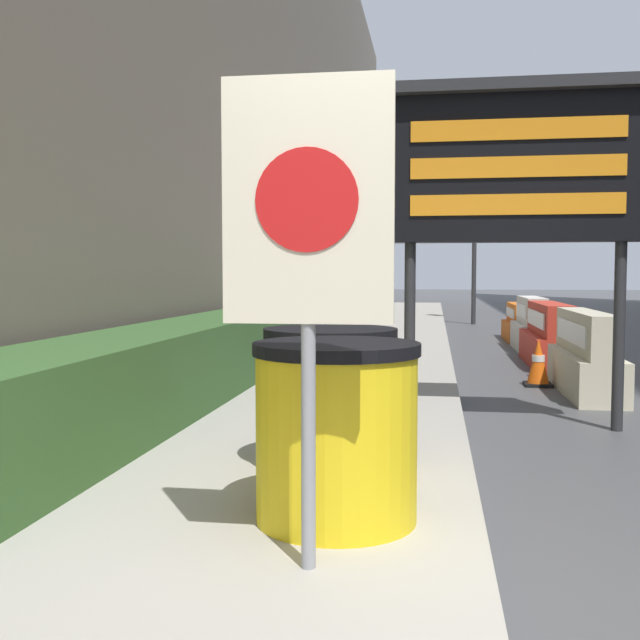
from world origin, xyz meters
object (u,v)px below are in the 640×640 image
at_px(message_board, 515,168).
at_px(jersey_barrier_white, 531,327).
at_px(barrel_drum_foreground, 336,431).
at_px(jersey_barrier_cream, 586,357).
at_px(jersey_barrier_red_striped, 550,338).
at_px(jersey_barrier_orange_near, 519,324).
at_px(warning_sign, 308,231).
at_px(traffic_cone_near, 538,363).
at_px(barrel_drum_middle, 330,399).
at_px(traffic_light_near_curb, 475,227).

bearing_deg(message_board, jersey_barrier_white, 81.54).
xyz_separation_m(barrel_drum_foreground, jersey_barrier_cream, (2.18, 5.23, -0.19)).
bearing_deg(jersey_barrier_red_striped, jersey_barrier_cream, -90.00).
height_order(jersey_barrier_red_striped, jersey_barrier_orange_near, jersey_barrier_red_striped).
relative_size(message_board, jersey_barrier_red_striped, 1.38).
bearing_deg(warning_sign, traffic_cone_near, 74.52).
distance_m(barrel_drum_middle, jersey_barrier_cream, 4.91).
height_order(message_board, jersey_barrier_white, message_board).
height_order(message_board, jersey_barrier_cream, message_board).
bearing_deg(traffic_cone_near, traffic_light_near_curb, 91.13).
relative_size(jersey_barrier_white, traffic_cone_near, 3.02).
xyz_separation_m(message_board, jersey_barrier_orange_near, (1.02, 8.89, -1.96)).
bearing_deg(jersey_barrier_orange_near, warning_sign, -99.90).
bearing_deg(traffic_light_near_curb, jersey_barrier_cream, -86.66).
bearing_deg(barrel_drum_foreground, message_board, 70.01).
relative_size(jersey_barrier_white, traffic_light_near_curb, 0.50).
bearing_deg(jersey_barrier_red_striped, jersey_barrier_orange_near, 90.00).
height_order(jersey_barrier_red_striped, jersey_barrier_white, jersey_barrier_white).
relative_size(jersey_barrier_cream, jersey_barrier_orange_near, 1.17).
distance_m(message_board, traffic_light_near_curb, 13.54).
xyz_separation_m(jersey_barrier_cream, traffic_cone_near, (-0.45, 0.50, -0.13)).
bearing_deg(jersey_barrier_red_striped, barrel_drum_middle, -108.43).
relative_size(jersey_barrier_orange_near, traffic_cone_near, 3.14).
height_order(barrel_drum_middle, traffic_cone_near, barrel_drum_middle).
bearing_deg(traffic_light_near_curb, message_board, -91.50).
xyz_separation_m(traffic_cone_near, traffic_light_near_curb, (-0.22, 10.98, 2.30)).
bearing_deg(jersey_barrier_orange_near, barrel_drum_foreground, -100.24).
relative_size(warning_sign, jersey_barrier_orange_near, 1.09).
height_order(jersey_barrier_cream, jersey_barrier_orange_near, jersey_barrier_cream).
distance_m(jersey_barrier_cream, traffic_cone_near, 0.69).
xyz_separation_m(jersey_barrier_orange_near, traffic_cone_near, (-0.45, -6.33, -0.05)).
bearing_deg(warning_sign, message_board, 72.62).
xyz_separation_m(barrel_drum_foreground, barrel_drum_middle, (-0.16, 0.92, 0.00)).
height_order(message_board, traffic_cone_near, message_board).
xyz_separation_m(jersey_barrier_white, traffic_light_near_curb, (-0.67, 6.65, 2.16)).
xyz_separation_m(barrel_drum_middle, warning_sign, (0.12, -1.55, 0.94)).
bearing_deg(jersey_barrier_orange_near, traffic_cone_near, -94.09).
bearing_deg(barrel_drum_middle, warning_sign, -85.47).
bearing_deg(message_board, barrel_drum_middle, -120.22).
bearing_deg(barrel_drum_foreground, traffic_light_near_curb, 84.84).
relative_size(traffic_cone_near, traffic_light_near_curb, 0.17).
xyz_separation_m(barrel_drum_foreground, jersey_barrier_red_striped, (2.18, 7.93, -0.19)).
xyz_separation_m(barrel_drum_foreground, jersey_barrier_white, (2.18, 10.06, -0.18)).
bearing_deg(jersey_barrier_red_striped, traffic_light_near_curb, 94.36).
xyz_separation_m(jersey_barrier_white, jersey_barrier_orange_near, (0.00, 2.00, -0.09)).
distance_m(warning_sign, jersey_barrier_cream, 6.36).
height_order(barrel_drum_middle, message_board, message_board).
distance_m(traffic_cone_near, traffic_light_near_curb, 11.22).
bearing_deg(jersey_barrier_white, traffic_cone_near, -95.97).
xyz_separation_m(warning_sign, traffic_cone_near, (1.76, 6.36, -1.26)).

